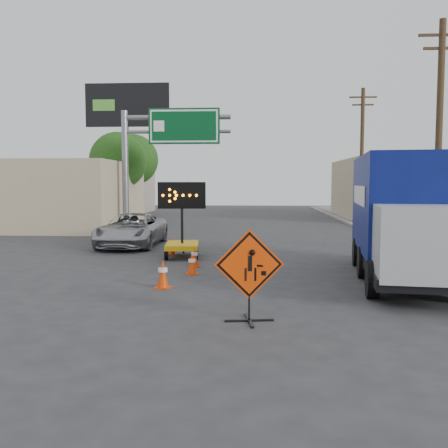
# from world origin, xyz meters

# --- Properties ---
(ground) EXTENTS (100.00, 100.00, 0.00)m
(ground) POSITION_xyz_m (0.00, 0.00, 0.00)
(ground) COLOR #2D2D30
(ground) RESTS_ON ground
(curb_right) EXTENTS (0.40, 60.00, 0.12)m
(curb_right) POSITION_xyz_m (7.20, 15.00, 0.06)
(curb_right) COLOR gray
(curb_right) RESTS_ON ground
(sidewalk_right) EXTENTS (4.00, 60.00, 0.15)m
(sidewalk_right) POSITION_xyz_m (9.50, 15.00, 0.07)
(sidewalk_right) COLOR gray
(sidewalk_right) RESTS_ON ground
(storefront_left_near) EXTENTS (14.00, 10.00, 4.00)m
(storefront_left_near) POSITION_xyz_m (-14.00, 20.00, 2.00)
(storefront_left_near) COLOR tan
(storefront_left_near) RESTS_ON ground
(storefront_left_far) EXTENTS (12.00, 10.00, 4.40)m
(storefront_left_far) POSITION_xyz_m (-15.00, 34.00, 2.20)
(storefront_left_far) COLOR #A19186
(storefront_left_far) RESTS_ON ground
(building_right_far) EXTENTS (10.00, 14.00, 4.60)m
(building_right_far) POSITION_xyz_m (13.00, 30.00, 2.30)
(building_right_far) COLOR tan
(building_right_far) RESTS_ON ground
(highway_gantry) EXTENTS (6.18, 0.38, 6.90)m
(highway_gantry) POSITION_xyz_m (-4.43, 17.96, 5.07)
(highway_gantry) COLOR slate
(highway_gantry) RESTS_ON ground
(billboard) EXTENTS (6.10, 0.54, 9.85)m
(billboard) POSITION_xyz_m (-8.35, 25.87, 7.35)
(billboard) COLOR slate
(billboard) RESTS_ON ground
(utility_pole_near) EXTENTS (1.80, 0.26, 9.00)m
(utility_pole_near) POSITION_xyz_m (8.00, 10.00, 4.68)
(utility_pole_near) COLOR #4C3720
(utility_pole_near) RESTS_ON ground
(utility_pole_far) EXTENTS (1.80, 0.26, 9.00)m
(utility_pole_far) POSITION_xyz_m (8.00, 24.00, 4.68)
(utility_pole_far) COLOR #4C3720
(utility_pole_far) RESTS_ON ground
(tree_left_near) EXTENTS (3.71, 3.71, 6.03)m
(tree_left_near) POSITION_xyz_m (-8.00, 22.00, 4.16)
(tree_left_near) COLOR #4C3720
(tree_left_near) RESTS_ON ground
(tree_left_far) EXTENTS (4.10, 4.10, 6.66)m
(tree_left_far) POSITION_xyz_m (-9.00, 30.00, 4.60)
(tree_left_far) COLOR #4C3720
(tree_left_far) RESTS_ON ground
(construction_sign) EXTENTS (1.38, 0.98, 1.85)m
(construction_sign) POSITION_xyz_m (0.74, -0.33, 0.97)
(construction_sign) COLOR black
(construction_sign) RESTS_ON ground
(arrow_board) EXTENTS (1.76, 2.05, 2.78)m
(arrow_board) POSITION_xyz_m (-1.83, 8.12, 0.63)
(arrow_board) COLOR #EBAE0D
(arrow_board) RESTS_ON ground
(pickup_truck) EXTENTS (2.44, 5.13, 1.42)m
(pickup_truck) POSITION_xyz_m (-4.48, 11.19, 0.71)
(pickup_truck) COLOR #A3A6AA
(pickup_truck) RESTS_ON ground
(box_truck) EXTENTS (3.11, 7.68, 3.54)m
(box_truck) POSITION_xyz_m (5.01, 4.24, 1.60)
(box_truck) COLOR black
(box_truck) RESTS_ON ground
(cone_a) EXTENTS (0.48, 0.48, 0.76)m
(cone_a) POSITION_xyz_m (-1.55, 2.69, 0.38)
(cone_a) COLOR #D93804
(cone_a) RESTS_ON ground
(cone_b) EXTENTS (0.42, 0.42, 0.66)m
(cone_b) POSITION_xyz_m (-1.03, 4.68, 0.33)
(cone_b) COLOR #D93804
(cone_b) RESTS_ON ground
(cone_c) EXTENTS (0.42, 0.42, 0.67)m
(cone_c) POSITION_xyz_m (-1.12, 6.02, 0.34)
(cone_c) COLOR #D93804
(cone_c) RESTS_ON ground
(cone_d) EXTENTS (0.37, 0.37, 0.67)m
(cone_d) POSITION_xyz_m (-2.34, 8.89, 0.33)
(cone_d) COLOR #D93804
(cone_d) RESTS_ON ground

